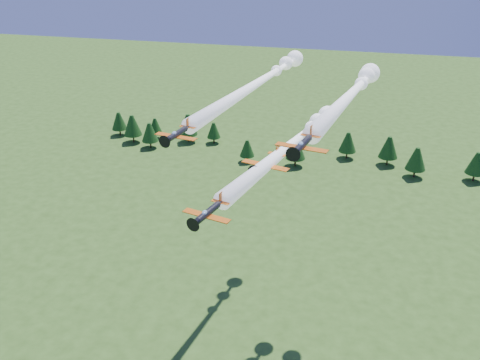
% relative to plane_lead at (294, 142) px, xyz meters
% --- Properties ---
extents(plane_lead, '(16.61, 48.66, 3.70)m').
position_rel_plane_lead_xyz_m(plane_lead, '(0.00, 0.00, 0.00)').
color(plane_lead, black).
rests_on(plane_lead, ground).
extents(plane_left, '(15.14, 58.25, 3.70)m').
position_rel_plane_lead_xyz_m(plane_left, '(-9.61, 17.96, 5.30)').
color(plane_left, black).
rests_on(plane_left, ground).
extents(plane_right, '(13.25, 45.60, 3.70)m').
position_rel_plane_lead_xyz_m(plane_right, '(8.90, 4.41, 8.11)').
color(plane_right, black).
rests_on(plane_right, ground).
extents(plane_slot, '(7.80, 8.64, 2.73)m').
position_rel_plane_lead_xyz_m(plane_slot, '(-2.83, -9.69, 0.09)').
color(plane_slot, black).
rests_on(plane_slot, ground).
extents(treeline, '(161.53, 21.93, 11.61)m').
position_rel_plane_lead_xyz_m(treeline, '(-10.11, 91.60, -36.11)').
color(treeline, '#382314').
rests_on(treeline, ground).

